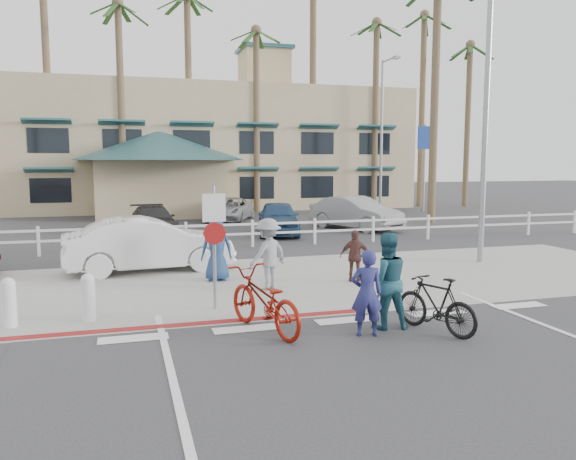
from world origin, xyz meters
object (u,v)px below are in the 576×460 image
object	(u,v)px
bike_black	(436,304)
car_white_sedan	(149,244)
sign_post	(214,241)
bike_red	(264,301)

from	to	relation	value
bike_black	car_white_sedan	size ratio (longest dim) A/B	0.37
sign_post	car_white_sedan	distance (m)	4.88
bike_black	car_white_sedan	xyz separation A→B (m)	(-4.72, 7.43, 0.25)
sign_post	bike_red	distance (m)	2.12
bike_red	car_white_sedan	size ratio (longest dim) A/B	0.47
sign_post	bike_black	xyz separation A→B (m)	(3.59, -2.73, -0.93)
bike_red	car_white_sedan	world-z (taller)	car_white_sedan
sign_post	car_white_sedan	size ratio (longest dim) A/B	0.62
sign_post	car_white_sedan	bearing A→B (deg)	103.45
bike_red	car_white_sedan	bearing A→B (deg)	-93.78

